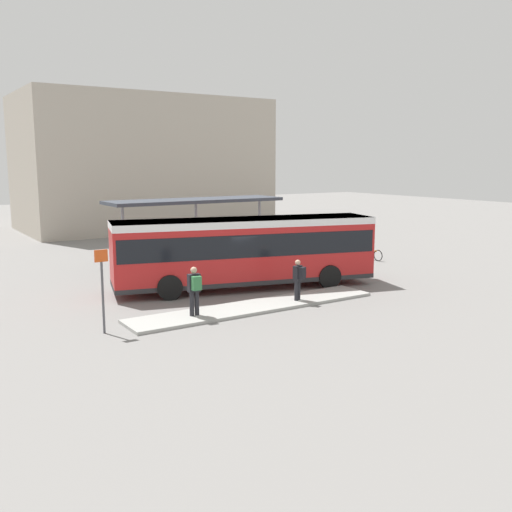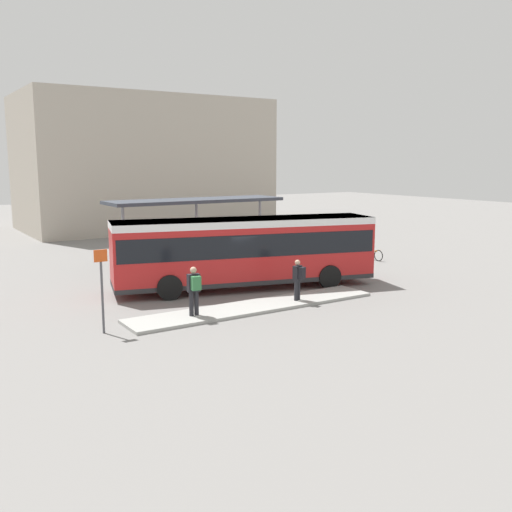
{
  "view_description": "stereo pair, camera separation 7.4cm",
  "coord_description": "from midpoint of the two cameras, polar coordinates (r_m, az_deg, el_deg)",
  "views": [
    {
      "loc": [
        -13.22,
        -21.25,
        5.6
      ],
      "look_at": [
        0.58,
        0.0,
        1.41
      ],
      "focal_mm": 40.0,
      "sensor_mm": 36.0,
      "label": 1
    },
    {
      "loc": [
        -13.15,
        -21.29,
        5.6
      ],
      "look_at": [
        0.58,
        0.0,
        1.41
      ],
      "focal_mm": 40.0,
      "sensor_mm": 36.0,
      "label": 2
    }
  ],
  "objects": [
    {
      "name": "ground_plane",
      "position": [
        25.64,
        -1.01,
        -3.23
      ],
      "size": [
        120.0,
        120.0,
        0.0
      ],
      "primitive_type": "plane",
      "color": "slate"
    },
    {
      "name": "curb_island",
      "position": [
        22.16,
        0.07,
        -5.09
      ],
      "size": [
        10.4,
        1.8,
        0.12
      ],
      "color": "#9E9E99",
      "rests_on": "ground_plane"
    },
    {
      "name": "city_bus",
      "position": [
        25.31,
        -1.0,
        0.83
      ],
      "size": [
        11.85,
        5.35,
        3.13
      ],
      "rotation": [
        0.0,
        0.0,
        -0.26
      ],
      "color": "red",
      "rests_on": "ground_plane"
    },
    {
      "name": "pedestrian_waiting",
      "position": [
        22.79,
        4.34,
        -2.12
      ],
      "size": [
        0.48,
        0.51,
        1.64
      ],
      "rotation": [
        0.0,
        0.0,
        1.96
      ],
      "color": "#232328",
      "rests_on": "curb_island"
    },
    {
      "name": "pedestrian_companion",
      "position": [
        20.53,
        -6.1,
        -3.19
      ],
      "size": [
        0.45,
        0.47,
        1.79
      ],
      "rotation": [
        0.0,
        0.0,
        1.51
      ],
      "color": "#232328",
      "rests_on": "curb_island"
    },
    {
      "name": "bicycle_orange",
      "position": [
        33.54,
        11.65,
        0.16
      ],
      "size": [
        0.48,
        1.53,
        0.66
      ],
      "rotation": [
        0.0,
        0.0,
        -1.51
      ],
      "color": "black",
      "rests_on": "ground_plane"
    },
    {
      "name": "bicycle_yellow",
      "position": [
        34.09,
        10.83,
        0.34
      ],
      "size": [
        0.48,
        1.54,
        0.66
      ],
      "rotation": [
        0.0,
        0.0,
        -1.62
      ],
      "color": "black",
      "rests_on": "ground_plane"
    },
    {
      "name": "bicycle_black",
      "position": [
        34.77,
        10.28,
        0.6
      ],
      "size": [
        0.48,
        1.74,
        0.75
      ],
      "rotation": [
        0.0,
        0.0,
        -1.68
      ],
      "color": "black",
      "rests_on": "ground_plane"
    },
    {
      "name": "bicycle_white",
      "position": [
        35.11,
        9.09,
        0.66
      ],
      "size": [
        0.48,
        1.58,
        0.68
      ],
      "rotation": [
        0.0,
        0.0,
        -1.54
      ],
      "color": "black",
      "rests_on": "ground_plane"
    },
    {
      "name": "station_shelter",
      "position": [
        31.71,
        -5.94,
        5.37
      ],
      "size": [
        9.91,
        2.66,
        3.59
      ],
      "color": "#383D47",
      "rests_on": "ground_plane"
    },
    {
      "name": "platform_sign",
      "position": [
        19.3,
        -15.05,
        -3.03
      ],
      "size": [
        0.44,
        0.08,
        2.8
      ],
      "color": "#4C4C51",
      "rests_on": "ground_plane"
    },
    {
      "name": "station_building",
      "position": [
        50.59,
        -11.04,
        9.05
      ],
      "size": [
        20.03,
        10.97,
        10.91
      ],
      "color": "#B2A899",
      "rests_on": "ground_plane"
    }
  ]
}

